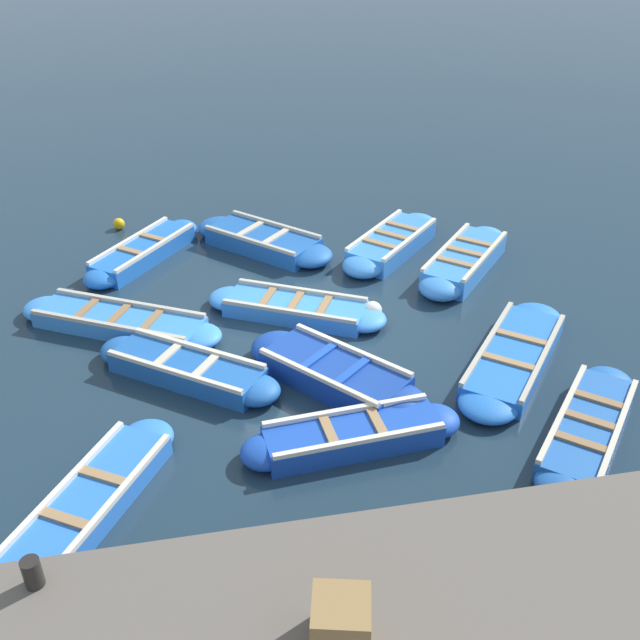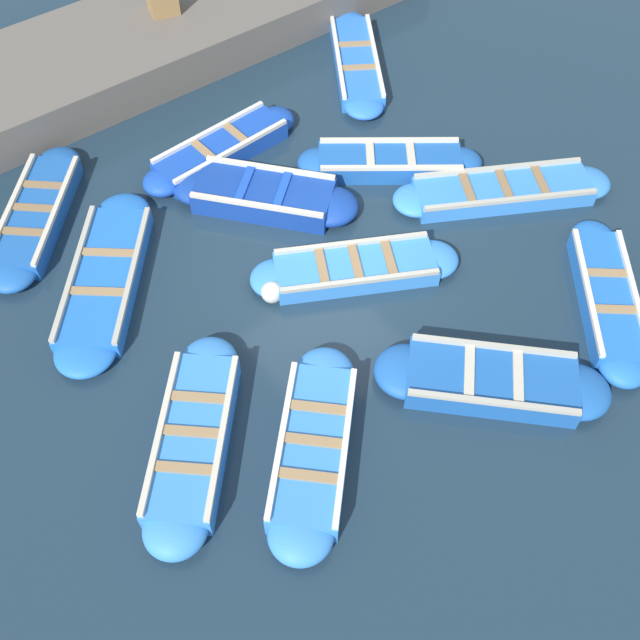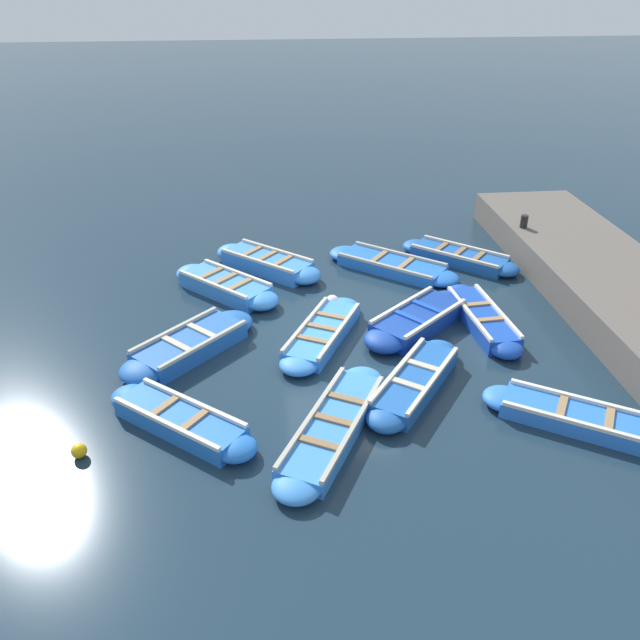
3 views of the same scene
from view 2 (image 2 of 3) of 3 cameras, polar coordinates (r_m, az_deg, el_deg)
name	(u,v)px [view 2 (image 2 of 3)]	position (r m, az deg, el deg)	size (l,w,h in m)	color
ground_plane	(331,262)	(12.26, 0.83, 4.46)	(120.00, 120.00, 0.00)	#1C303F
boat_mid_row	(355,269)	(11.98, 2.70, 3.93)	(2.27, 3.37, 0.35)	#3884E0
boat_broadside	(502,191)	(13.55, 13.73, 9.52)	(2.54, 3.79, 0.35)	#3884E0
boat_tucked	(264,196)	(13.06, -4.28, 9.43)	(3.09, 2.85, 0.46)	navy
boat_far_corner	(221,150)	(14.04, -7.54, 12.75)	(0.97, 3.30, 0.41)	#1947B7
boat_alongside	(193,439)	(10.36, -9.62, -8.93)	(3.07, 2.83, 0.47)	#3884E0
boat_centre	(491,381)	(10.97, 12.91, -4.57)	(3.03, 3.06, 0.43)	#1E59AD
boat_near_quay	(390,162)	(13.74, 5.33, 11.88)	(2.55, 3.11, 0.40)	#1E59AD
boat_outer_left	(37,215)	(13.63, -20.78, 7.51)	(3.07, 2.81, 0.38)	#1E59AD
boat_outer_right	(356,62)	(16.08, 2.77, 19.03)	(3.45, 2.55, 0.36)	blue
boat_drifting	(313,448)	(10.17, -0.50, -9.70)	(2.93, 2.87, 0.45)	#3884E0
boat_bow_out	(607,298)	(12.39, 21.02, 1.58)	(2.98, 2.60, 0.41)	blue
boat_stern_in	(105,278)	(12.33, -16.04, 3.11)	(3.51, 3.08, 0.35)	blue
quay_wall	(132,47)	(16.50, -14.15, 19.54)	(2.96, 13.61, 0.80)	#605951
buoy_yellow_far	(272,292)	(11.66, -3.68, 2.12)	(0.35, 0.35, 0.35)	silver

